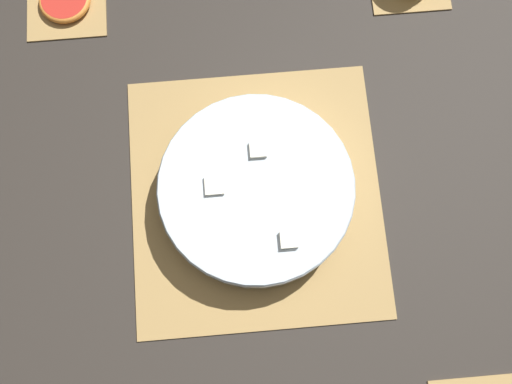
# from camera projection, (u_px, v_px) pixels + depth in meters

# --- Properties ---
(ground_plane) EXTENTS (6.00, 6.00, 0.00)m
(ground_plane) POSITION_uv_depth(u_px,v_px,m) (256.00, 197.00, 0.92)
(ground_plane) COLOR #2D2823
(bamboo_mat_center) EXTENTS (0.40, 0.38, 0.01)m
(bamboo_mat_center) POSITION_uv_depth(u_px,v_px,m) (256.00, 196.00, 0.92)
(bamboo_mat_center) COLOR #A8844C
(bamboo_mat_center) RESTS_ON ground_plane
(coaster_mat_far_right) EXTENTS (0.13, 0.13, 0.01)m
(coaster_mat_far_right) POSITION_uv_depth(u_px,v_px,m) (66.00, 3.00, 0.99)
(coaster_mat_far_right) COLOR #A8844C
(coaster_mat_far_right) RESTS_ON ground_plane
(fruit_salad_bowl) EXTENTS (0.29, 0.29, 0.07)m
(fruit_salad_bowl) POSITION_uv_depth(u_px,v_px,m) (256.00, 190.00, 0.88)
(fruit_salad_bowl) COLOR silver
(fruit_salad_bowl) RESTS_ON bamboo_mat_center
(grapefruit_slice) EXTENTS (0.09, 0.09, 0.01)m
(grapefruit_slice) POSITION_uv_depth(u_px,v_px,m) (65.00, 0.00, 0.98)
(grapefruit_slice) COLOR red
(grapefruit_slice) RESTS_ON coaster_mat_far_right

